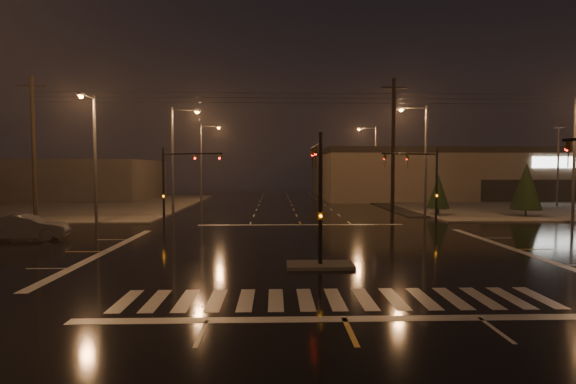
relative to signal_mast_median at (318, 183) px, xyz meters
name	(u,v)px	position (x,y,z in m)	size (l,w,h in m)	color
ground	(313,251)	(0.00, 3.07, -3.75)	(140.00, 140.00, 0.00)	black
sidewalk_ne	(536,204)	(30.00, 33.07, -3.69)	(36.00, 36.00, 0.12)	#4B4843
sidewalk_nw	(39,205)	(-30.00, 33.07, -3.69)	(36.00, 36.00, 0.12)	#4B4843
median_island	(320,265)	(0.00, -0.93, -3.68)	(3.00, 1.60, 0.15)	#4B4843
crosswalk	(335,299)	(0.00, -5.93, -3.75)	(15.00, 2.60, 0.01)	beige
stop_bar_near	(344,319)	(0.00, -7.93, -3.75)	(16.00, 0.50, 0.01)	beige
stop_bar_far	(301,225)	(0.00, 14.07, -3.75)	(16.00, 0.50, 0.01)	beige
retail_building	(509,172)	(35.00, 49.06, 0.09)	(60.20, 28.30, 7.20)	#716251
commercial_block	(47,180)	(-35.00, 45.07, -0.95)	(30.00, 18.00, 5.60)	#3C3735
signal_mast_median	(318,183)	(0.00, 0.00, 0.00)	(0.25, 4.59, 6.00)	black
signal_mast_ne	(425,177)	(9.50, 13.21, 0.04)	(4.84, 1.86, 6.00)	black
signal_mast_nw	(176,177)	(-9.50, 13.21, 0.04)	(4.84, 1.86, 6.00)	black
streetlight_1	(176,153)	(-11.18, 21.07, 2.05)	(2.77, 0.32, 10.00)	#38383A
streetlight_2	(203,158)	(-11.18, 37.07, 2.05)	(2.77, 0.32, 10.00)	#38383A
streetlight_3	(423,153)	(11.18, 19.07, 2.05)	(2.77, 0.32, 10.00)	#38383A
streetlight_4	(373,158)	(11.18, 39.07, 2.05)	(2.77, 0.32, 10.00)	#38383A
streetlight_5	(93,150)	(-16.00, 14.26, 2.05)	(0.32, 2.77, 10.00)	#38383A
utility_pole_0	(34,148)	(-22.00, 17.07, 2.38)	(2.20, 0.32, 12.00)	black
utility_pole_1	(393,148)	(8.00, 17.07, 2.38)	(2.20, 0.32, 12.00)	black
conifer_0	(438,191)	(13.18, 20.43, -1.47)	(2.03, 2.03, 3.88)	black
conifer_1	(526,186)	(20.67, 19.02, -0.94)	(2.70, 2.70, 4.93)	black
car_crossing	(26,227)	(-17.34, 7.11, -2.97)	(1.66, 4.76, 1.57)	#55575C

